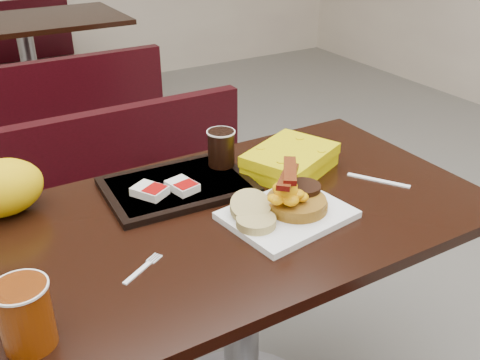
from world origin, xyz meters
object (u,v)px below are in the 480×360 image
pancake_stack (297,202)px  coffee_cup_far (221,148)px  bench_near_n (146,216)px  coffee_cup_near (26,316)px  tray (178,186)px  clamshell (290,160)px  paper_bag (1,188)px  table_near (241,326)px  bench_far_s (62,116)px  bench_far_n (12,57)px  hashbrown_sleeve_right (182,186)px  fork (137,273)px  table_far (32,80)px  hashbrown_sleeve_left (150,191)px  platter (287,215)px  knife (378,180)px

pancake_stack → coffee_cup_far: bearing=98.0°
bench_near_n → coffee_cup_near: 1.14m
pancake_stack → tray: pancake_stack is taller
coffee_cup_near → bench_near_n: bearing=59.1°
clamshell → paper_bag: 0.74m
table_near → coffee_cup_near: coffee_cup_near is taller
bench_near_n → bench_far_s: size_ratio=1.00×
bench_far_n → hashbrown_sleeve_right: size_ratio=12.88×
table_near → pancake_stack: (0.10, -0.09, 0.41)m
fork → paper_bag: size_ratio=0.57×
bench_far_n → pancake_stack: bearing=-88.3°
table_far → hashbrown_sleeve_left: hashbrown_sleeve_left is taller
pancake_stack → clamshell: (0.12, 0.20, 0.00)m
bench_near_n → pancake_stack: size_ratio=6.74×
bench_far_s → coffee_cup_far: coffee_cup_far is taller
bench_far_s → tray: bearing=-93.0°
bench_far_n → pancake_stack: (0.10, -3.39, 0.42)m
bench_near_n → paper_bag: size_ratio=5.05×
platter → fork: bearing=175.1°
pancake_stack → coffee_cup_far: 0.30m
hashbrown_sleeve_left → bench_far_s: bearing=54.2°
platter → clamshell: size_ratio=1.17×
pancake_stack → paper_bag: (-0.60, 0.36, 0.04)m
pancake_stack → paper_bag: 0.70m
clamshell → table_near: bearing=-177.3°
knife → hashbrown_sleeve_right: 0.52m
fork → paper_bag: (-0.19, 0.39, 0.07)m
bench_far_s → coffee_cup_far: bearing=-87.9°
fork → bench_far_n: bearing=54.4°
fork → hashbrown_sleeve_right: bearing=18.0°
knife → tray: 0.54m
tray → hashbrown_sleeve_left: size_ratio=4.54×
table_near → bench_far_n: 3.30m
table_near → table_far: (0.00, 2.60, 0.00)m
hashbrown_sleeve_left → bench_near_n: bearing=42.2°
table_near → pancake_stack: size_ratio=8.09×
table_far → knife: 2.71m
hashbrown_sleeve_left → hashbrown_sleeve_right: (0.08, -0.02, -0.00)m
pancake_stack → fork: size_ratio=1.30×
bench_far_s → paper_bag: bearing=-107.0°
table_near → bench_near_n: bearing=90.0°
table_near → pancake_stack: 0.43m
bench_far_s → hashbrown_sleeve_left: 1.80m
pancake_stack → clamshell: 0.23m
bench_far_s → platter: bearing=-87.9°
coffee_cup_near → fork: coffee_cup_near is taller
coffee_cup_far → hashbrown_sleeve_right: bearing=-154.1°
fork → table_far: bearing=53.0°
bench_near_n → hashbrown_sleeve_left: bearing=-107.7°
table_far → knife: knife is taller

